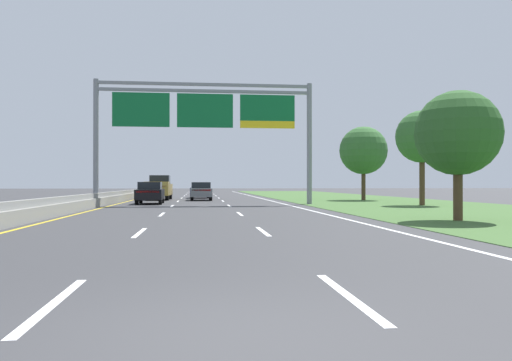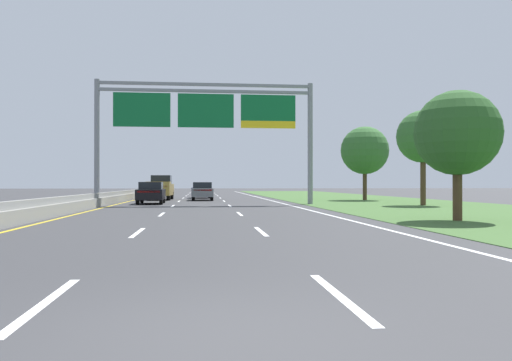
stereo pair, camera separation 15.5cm
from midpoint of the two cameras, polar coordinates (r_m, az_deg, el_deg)
ground_plane at (r=40.03m, az=-5.97°, el=-2.43°), size 220.00×220.00×0.00m
lane_striping at (r=39.57m, az=-5.97°, el=-2.44°), size 11.96×106.00×0.01m
grass_verge_right at (r=42.39m, az=13.25°, el=-2.29°), size 14.00×110.00×0.02m
median_barrier_concrete at (r=40.56m, az=-15.34°, el=-1.89°), size 0.60×110.00×0.85m
overhead_sign_gantry at (r=35.72m, az=-5.48°, el=7.12°), size 15.06×0.42×8.54m
pickup_truck_gold at (r=46.51m, az=-10.50°, el=-0.80°), size 2.09×5.43×2.20m
car_navy_centre_lane_sedan at (r=51.58m, az=-6.05°, el=-1.05°), size 1.86×4.42×1.57m
car_grey_centre_lane_sedan at (r=44.77m, az=-5.88°, el=-1.16°), size 1.82×4.40×1.57m
car_black_left_lane_sedan at (r=37.46m, az=-11.49°, el=-1.31°), size 1.90×4.43×1.57m
roadside_tree_near at (r=21.59m, az=21.72°, el=4.91°), size 3.33×3.33×5.11m
roadside_tree_mid at (r=35.92m, az=18.24°, el=4.64°), size 3.50×3.50×6.34m
roadside_tree_far at (r=45.60m, az=12.13°, el=3.29°), size 4.17×4.17×6.43m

